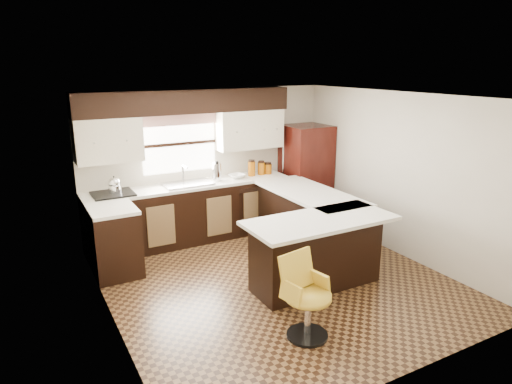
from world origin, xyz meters
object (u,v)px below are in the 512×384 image
bar_chair (308,298)px  peninsula_long (306,224)px  peninsula_return (316,253)px  refrigerator (306,174)px

bar_chair → peninsula_long: bearing=44.7°
peninsula_return → peninsula_long: bearing=61.7°
peninsula_long → bar_chair: 2.27m
refrigerator → bar_chair: bearing=-124.2°
peninsula_long → peninsula_return: same height
refrigerator → bar_chair: 3.74m
peninsula_return → bar_chair: size_ratio=1.83×
refrigerator → peninsula_long: bearing=-124.0°
peninsula_return → refrigerator: (1.33, 2.17, 0.42)m
peninsula_long → bar_chair: size_ratio=2.17×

